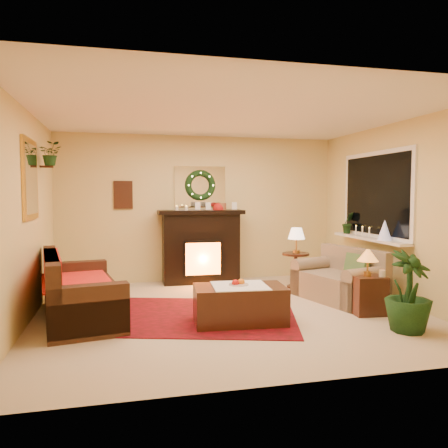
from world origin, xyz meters
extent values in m
plane|color=beige|center=(0.00, 0.00, 0.00)|extent=(5.00, 5.00, 0.00)
plane|color=white|center=(0.00, 0.00, 2.60)|extent=(5.00, 5.00, 0.00)
plane|color=#EFD88C|center=(0.00, 2.25, 1.30)|extent=(5.00, 5.00, 0.00)
plane|color=#EFD88C|center=(0.00, -2.25, 1.30)|extent=(5.00, 5.00, 0.00)
plane|color=#EFD88C|center=(-2.50, 0.00, 1.30)|extent=(4.50, 4.50, 0.00)
plane|color=#EFD88C|center=(2.50, 0.00, 1.30)|extent=(4.50, 4.50, 0.00)
cube|color=#420E04|center=(-0.43, -0.10, 0.01)|extent=(2.82, 2.41, 0.01)
cube|color=#45311A|center=(-1.89, 0.17, 0.43)|extent=(1.17, 2.05, 0.83)
cube|color=#B71011|center=(-1.96, 0.28, 0.46)|extent=(0.82, 1.33, 0.02)
cube|color=black|center=(-0.03, 2.00, 0.55)|extent=(1.33, 0.43, 1.21)
sphere|color=#A51310|center=(0.30, 2.00, 1.30)|extent=(0.22, 0.22, 0.22)
cylinder|color=white|center=(-0.45, 2.00, 1.26)|extent=(0.06, 0.06, 0.18)
cylinder|color=silver|center=(-0.29, 1.95, 1.26)|extent=(0.06, 0.06, 0.18)
cube|color=white|center=(0.00, 2.23, 1.70)|extent=(0.92, 0.02, 0.72)
torus|color=#194719|center=(0.00, 2.19, 1.72)|extent=(0.55, 0.11, 0.55)
cube|color=#381E11|center=(-1.35, 2.23, 1.55)|extent=(0.32, 0.03, 0.48)
cube|color=gold|center=(-2.48, 0.30, 1.75)|extent=(0.03, 0.84, 1.00)
imported|color=#194719|center=(-2.34, 1.05, 1.97)|extent=(0.33, 0.28, 0.36)
cube|color=tan|center=(1.71, 0.27, 0.42)|extent=(1.08, 1.47, 0.76)
cube|color=white|center=(2.48, 0.55, 1.55)|extent=(0.03, 1.86, 1.36)
cube|color=black|center=(2.47, 0.55, 1.55)|extent=(0.02, 1.70, 1.22)
cube|color=white|center=(2.38, 0.55, 0.87)|extent=(0.22, 1.86, 0.04)
cone|color=silver|center=(2.35, 0.10, 1.04)|extent=(0.20, 0.20, 0.31)
imported|color=#24421E|center=(2.38, 1.22, 1.08)|extent=(0.26, 0.21, 0.48)
cylinder|color=black|center=(1.44, 1.22, 0.33)|extent=(0.59, 0.59, 0.58)
cone|color=#FFDEBB|center=(1.44, 1.20, 0.88)|extent=(0.28, 0.28, 0.43)
cube|color=black|center=(1.73, -0.47, 0.27)|extent=(0.44, 0.44, 0.50)
cone|color=yellow|center=(1.72, -0.50, 0.74)|extent=(0.27, 0.27, 0.39)
cube|color=#482316|center=(-0.01, -0.52, 0.21)|extent=(1.14, 0.69, 0.46)
cylinder|color=silver|center=(-0.02, -0.49, 0.45)|extent=(0.24, 0.24, 0.06)
imported|color=#194218|center=(1.78, -1.26, 0.45)|extent=(2.02, 2.02, 2.77)
camera|label=1|loc=(-1.39, -5.53, 1.57)|focal=35.00mm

